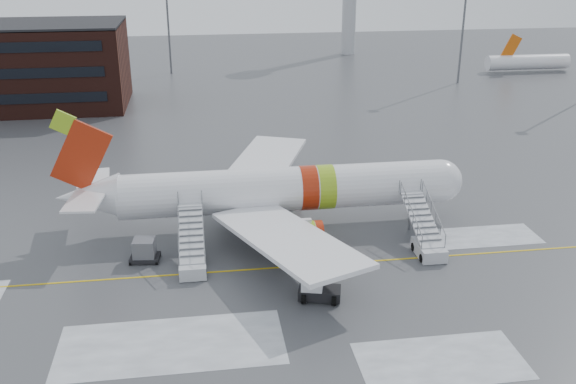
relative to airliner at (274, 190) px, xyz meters
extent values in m
plane|color=#494C4F|center=(-2.50, -6.56, -3.42)|extent=(260.00, 260.00, 0.00)
cylinder|color=white|center=(0.95, 0.00, 0.08)|extent=(28.00, 3.80, 3.80)
sphere|color=white|center=(14.95, 0.00, 0.08)|extent=(3.80, 3.80, 3.80)
cube|color=black|center=(16.00, 0.00, 0.58)|extent=(1.09, 1.60, 0.97)
cone|color=white|center=(-15.45, 0.00, 0.33)|extent=(5.20, 3.72, 3.72)
cube|color=#A6240C|center=(-15.55, 0.00, 3.88)|extent=(5.27, 0.30, 6.09)
cube|color=#90BC1E|center=(-16.65, 0.00, 6.68)|extent=(2.16, 0.26, 2.16)
cube|color=white|center=(-15.25, 2.60, 0.98)|extent=(3.07, 4.85, 0.18)
cube|color=white|center=(-15.25, -2.60, 0.98)|extent=(3.07, 4.85, 0.18)
cube|color=white|center=(-0.05, 8.50, -0.52)|extent=(10.72, 15.97, 1.13)
cube|color=white|center=(-0.05, -8.50, -0.52)|extent=(10.72, 15.97, 1.13)
cylinder|color=white|center=(1.45, 5.20, -1.87)|extent=(3.40, 2.10, 2.10)
cylinder|color=white|center=(1.45, -5.20, -1.87)|extent=(3.40, 2.10, 2.10)
cylinder|color=#595B60|center=(12.95, 0.00, -2.52)|extent=(0.20, 0.20, 1.80)
cylinder|color=black|center=(12.95, 0.00, -2.97)|extent=(0.90, 0.56, 0.90)
cylinder|color=black|center=(0.45, 2.40, -2.97)|extent=(0.90, 0.56, 0.90)
cylinder|color=black|center=(0.45, -2.40, -2.97)|extent=(0.90, 0.56, 0.90)
cube|color=silver|center=(11.50, -7.30, -2.87)|extent=(2.00, 3.20, 1.00)
cube|color=silver|center=(11.50, -5.20, -1.19)|extent=(1.90, 5.87, 2.52)
cube|color=silver|center=(11.50, -1.90, -0.02)|extent=(1.90, 1.40, 0.15)
cylinder|color=#595B60|center=(11.50, -2.30, -1.72)|extent=(0.16, 0.16, 3.40)
cylinder|color=black|center=(10.60, -8.30, -3.07)|extent=(0.25, 0.70, 0.70)
cylinder|color=black|center=(12.40, -6.30, -3.07)|extent=(0.25, 0.70, 0.70)
cube|color=silver|center=(-7.11, -7.30, -2.87)|extent=(2.00, 3.20, 1.00)
cube|color=silver|center=(-7.11, -5.20, -1.19)|extent=(1.90, 5.87, 2.52)
cube|color=silver|center=(-7.11, -1.90, -0.02)|extent=(1.90, 1.40, 0.15)
cylinder|color=#595B60|center=(-7.11, -2.30, -1.72)|extent=(0.16, 0.16, 3.40)
cylinder|color=black|center=(-8.01, -8.30, -3.07)|extent=(0.25, 0.70, 0.70)
cylinder|color=black|center=(-6.21, -6.30, -3.07)|extent=(0.25, 0.70, 0.70)
cube|color=black|center=(1.66, -12.49, -2.95)|extent=(3.22, 2.26, 0.73)
cube|color=white|center=(1.15, -12.36, -2.22)|extent=(1.79, 1.79, 0.94)
cube|color=black|center=(1.15, -12.36, -1.85)|extent=(1.56, 1.63, 0.16)
cylinder|color=black|center=(0.46, -12.93, -3.05)|extent=(0.49, 0.79, 0.73)
cylinder|color=black|center=(2.47, -13.47, -3.05)|extent=(0.49, 0.79, 0.73)
cylinder|color=black|center=(0.84, -11.52, -3.05)|extent=(0.49, 0.79, 0.73)
cylinder|color=black|center=(2.85, -12.06, -3.05)|extent=(0.49, 0.79, 0.73)
cube|color=black|center=(-10.80, -4.90, -3.16)|extent=(2.41, 1.88, 0.36)
cube|color=slate|center=(-10.80, -4.90, -2.35)|extent=(1.80, 1.71, 1.53)
cylinder|color=black|center=(-11.82, -5.61, -3.27)|extent=(0.22, 0.32, 0.31)
cylinder|color=black|center=(-9.78, -4.19, -3.27)|extent=(0.22, 0.32, 0.31)
cylinder|color=#595B60|center=(39.50, 55.44, 6.18)|extent=(0.36, 0.36, 19.20)
cylinder|color=#595B60|center=(-10.50, 71.44, 6.18)|extent=(0.36, 0.36, 19.20)
camera|label=1|loc=(-6.19, -50.85, 20.07)|focal=40.00mm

